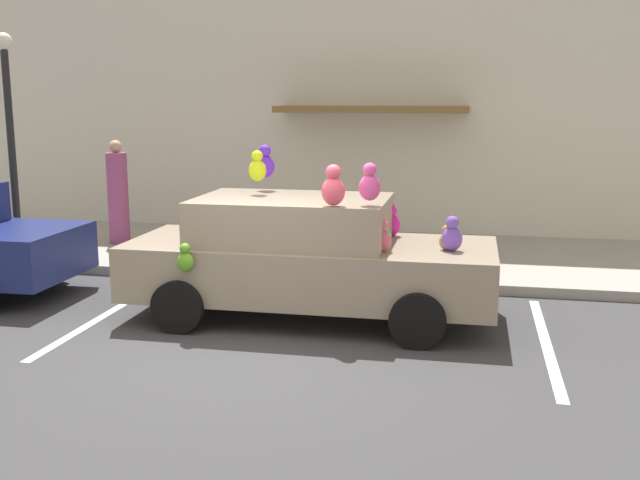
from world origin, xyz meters
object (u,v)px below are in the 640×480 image
(plush_covered_car, at_px, (307,256))
(pedestrian_near_shopfront, at_px, (118,196))
(street_lamp_post, at_px, (9,120))
(teddy_bear_on_sidewalk, at_px, (329,242))

(plush_covered_car, bearing_deg, pedestrian_near_shopfront, 141.22)
(pedestrian_near_shopfront, bearing_deg, street_lamp_post, -131.27)
(plush_covered_car, xyz_separation_m, street_lamp_post, (-5.43, 2.08, 1.59))
(street_lamp_post, bearing_deg, pedestrian_near_shopfront, 48.73)
(pedestrian_near_shopfront, bearing_deg, teddy_bear_on_sidewalk, -12.76)
(street_lamp_post, relative_size, pedestrian_near_shopfront, 1.95)
(plush_covered_car, relative_size, teddy_bear_on_sidewalk, 5.97)
(teddy_bear_on_sidewalk, bearing_deg, pedestrian_near_shopfront, 167.24)
(plush_covered_car, xyz_separation_m, pedestrian_near_shopfront, (-4.25, 3.42, 0.21))
(teddy_bear_on_sidewalk, height_order, pedestrian_near_shopfront, pedestrian_near_shopfront)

